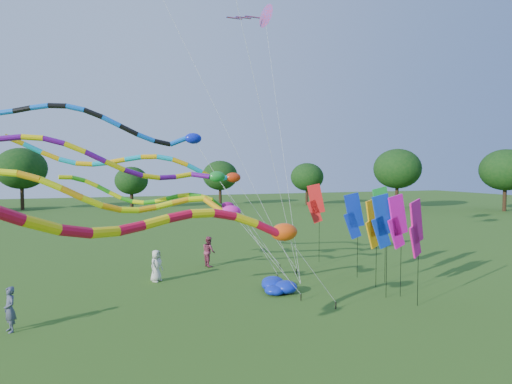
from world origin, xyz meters
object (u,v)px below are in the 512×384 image
object	(u,v)px
tube_kite_orange	(144,201)
person_b	(10,309)
blue_nylon_heap	(276,285)
tube_kite_red	(180,222)
person_c	(209,251)
person_a	(156,266)

from	to	relation	value
tube_kite_orange	person_b	bearing A→B (deg)	176.87
blue_nylon_heap	tube_kite_red	bearing A→B (deg)	-133.33
blue_nylon_heap	person_c	world-z (taller)	person_c
person_a	person_b	xyz separation A→B (m)	(-5.74, -5.28, -0.01)
blue_nylon_heap	person_b	distance (m)	11.09
tube_kite_orange	blue_nylon_heap	size ratio (longest dim) A/B	7.13
tube_kite_red	tube_kite_orange	distance (m)	4.15
tube_kite_red	person_b	bearing A→B (deg)	120.38
tube_kite_orange	blue_nylon_heap	xyz separation A→B (m)	(6.26, 1.82, -4.36)
person_b	tube_kite_red	bearing A→B (deg)	23.31
tube_kite_red	person_c	bearing A→B (deg)	51.89
tube_kite_red	tube_kite_orange	bearing A→B (deg)	78.67
tube_kite_red	person_a	world-z (taller)	tube_kite_red
tube_kite_red	blue_nylon_heap	world-z (taller)	tube_kite_red
blue_nylon_heap	person_c	xyz separation A→B (m)	(-1.84, 6.20, 0.63)
tube_kite_red	person_a	distance (m)	10.18
blue_nylon_heap	person_c	bearing A→B (deg)	106.56
tube_kite_red	person_b	distance (m)	7.71
tube_kite_orange	person_a	xyz separation A→B (m)	(1.03, 5.51, -3.80)
blue_nylon_heap	person_b	xyz separation A→B (m)	(-10.96, -1.59, 0.55)
tube_kite_red	tube_kite_orange	xyz separation A→B (m)	(-0.70, 4.07, 0.40)
person_a	person_c	world-z (taller)	person_c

